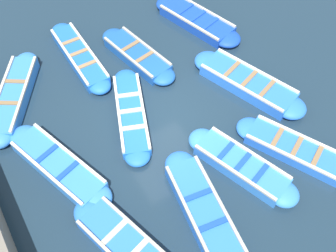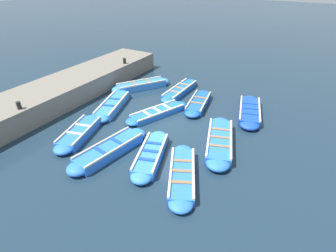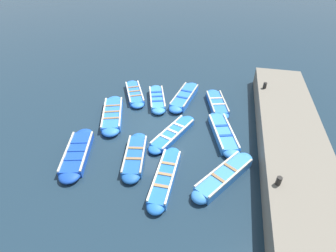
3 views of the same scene
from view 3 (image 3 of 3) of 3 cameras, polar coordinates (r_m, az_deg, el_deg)
The scene contains 15 objects.
ground_plane at distance 14.28m, azimuth -1.83°, elevation -0.37°, with size 120.00×120.00×0.00m, color #1C303F.
boat_drifting at distance 15.30m, azimuth -11.98°, elevation 2.46°, with size 2.17×4.10×0.45m.
boat_far_corner at distance 13.89m, azimuth 11.88°, elevation -1.55°, with size 1.97×3.85×0.42m.
boat_outer_left at distance 16.68m, azimuth 3.62°, elevation 6.34°, with size 1.44×3.96×0.45m.
boat_alongside at distance 11.38m, azimuth -0.63°, elevation -11.06°, with size 0.78×3.82×0.40m.
boat_tucked at distance 16.27m, azimuth 10.62°, elevation 4.80°, with size 1.75×3.47×0.41m.
boat_near_quay at distance 17.25m, azimuth -7.28°, elevation 7.05°, with size 2.31×3.57×0.38m.
boat_bow_out at distance 16.48m, azimuth -2.39°, elevation 5.92°, with size 1.85×3.51×0.42m.
boat_outer_right at distance 11.63m, azimuth 12.11°, elevation -10.62°, with size 2.73×3.60×0.46m.
boat_inner_gap at distance 12.41m, azimuth -7.19°, elevation -6.48°, with size 1.43×3.47×0.40m.
boat_centre at distance 13.63m, azimuth 1.06°, elevation -1.65°, with size 2.06×3.72×0.35m.
boat_end_of_row at distance 13.15m, azimuth -19.11°, elevation -5.63°, with size 1.89×3.87×0.41m.
quay_wall at distance 14.10m, azimuth 25.00°, elevation -2.14°, with size 2.87×13.48×1.10m.
bollard_north at distance 16.70m, azimuth 20.34°, elevation 8.28°, with size 0.20×0.20×0.35m, color black.
bollard_mid_north at distance 10.58m, azimuth 22.97°, elevation -10.93°, with size 0.20×0.20×0.35m, color black.
Camera 3 is at (-2.98, 11.01, 8.59)m, focal length 28.00 mm.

